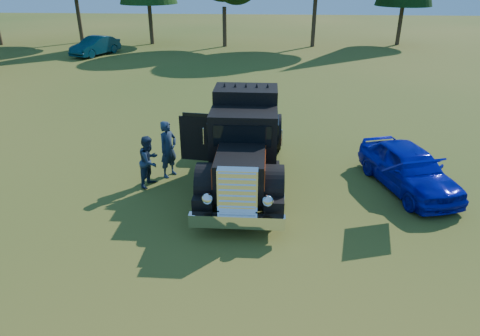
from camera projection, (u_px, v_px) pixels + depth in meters
name	position (u px, v px, depth m)	size (l,w,h in m)	color
ground	(263.00, 217.00, 12.28)	(120.00, 120.00, 0.00)	#2E4E17
diamond_t_truck	(244.00, 147.00, 13.78)	(3.38, 7.16, 3.00)	black
hotrod_coupe	(409.00, 168.00, 13.63)	(2.81, 4.51, 1.89)	#061991
spectator_near	(168.00, 149.00, 14.36)	(0.71, 0.47, 1.96)	#1E2147
spectator_far	(149.00, 161.00, 13.78)	(0.83, 0.65, 1.71)	#21354E
distant_teal_car	(95.00, 46.00, 34.93)	(1.56, 4.48, 1.48)	#0B3746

